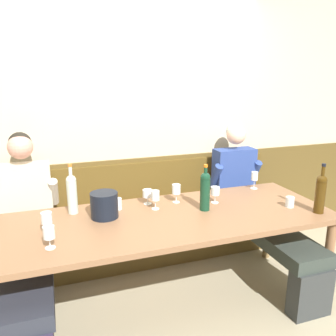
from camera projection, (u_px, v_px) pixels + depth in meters
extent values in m
cube|color=tan|center=(170.00, 310.00, 2.68)|extent=(6.80, 6.80, 0.02)
cube|color=beige|center=(132.00, 115.00, 3.31)|extent=(6.80, 0.08, 2.80)
cube|color=brown|center=(136.00, 205.00, 3.50)|extent=(6.80, 0.03, 0.98)
cube|color=brown|center=(142.00, 239.00, 3.36)|extent=(2.81, 0.42, 0.44)
cube|color=brown|center=(142.00, 216.00, 3.30)|extent=(2.76, 0.39, 0.05)
cube|color=brown|center=(136.00, 185.00, 3.41)|extent=(2.81, 0.04, 0.45)
cube|color=brown|center=(167.00, 219.00, 2.55)|extent=(2.51, 0.92, 0.04)
cylinder|color=brown|center=(328.00, 263.00, 2.66)|extent=(0.07, 0.07, 0.71)
cylinder|color=brown|center=(4.00, 266.00, 2.62)|extent=(0.07, 0.07, 0.71)
cylinder|color=brown|center=(268.00, 224.00, 3.37)|extent=(0.07, 0.07, 0.71)
cube|color=#252934|center=(26.00, 272.00, 2.40)|extent=(0.36, 1.21, 0.11)
cube|color=#BFB6A3|center=(26.00, 197.00, 2.90)|extent=(0.42, 0.21, 0.57)
sphere|color=tan|center=(20.00, 147.00, 2.78)|extent=(0.20, 0.20, 0.20)
sphere|color=black|center=(20.00, 143.00, 2.80)|extent=(0.18, 0.18, 0.18)
cylinder|color=#BFB6A3|center=(53.00, 192.00, 2.92)|extent=(0.08, 0.20, 0.27)
cube|color=#2D3132|center=(310.00, 292.00, 2.58)|extent=(0.32, 0.14, 0.38)
cube|color=#2E3733|center=(268.00, 232.00, 3.03)|extent=(0.35, 1.22, 0.11)
cube|color=navy|center=(234.00, 176.00, 3.53)|extent=(0.42, 0.18, 0.56)
sphere|color=beige|center=(236.00, 135.00, 3.41)|extent=(0.19, 0.19, 0.19)
sphere|color=silver|center=(235.00, 132.00, 3.42)|extent=(0.18, 0.18, 0.18)
cylinder|color=navy|center=(216.00, 176.00, 3.42)|extent=(0.08, 0.20, 0.27)
cylinder|color=navy|center=(254.00, 172.00, 3.56)|extent=(0.08, 0.20, 0.27)
cylinder|color=black|center=(104.00, 205.00, 2.51)|extent=(0.20, 0.20, 0.19)
cylinder|color=#123925|center=(205.00, 195.00, 2.64)|extent=(0.08, 0.08, 0.25)
sphere|color=#123925|center=(205.00, 177.00, 2.60)|extent=(0.08, 0.08, 0.08)
cylinder|color=#123925|center=(206.00, 172.00, 2.59)|extent=(0.03, 0.03, 0.07)
cylinder|color=orange|center=(206.00, 166.00, 2.58)|extent=(0.03, 0.03, 0.02)
cylinder|color=#412B0B|center=(320.00, 197.00, 2.59)|extent=(0.08, 0.08, 0.24)
sphere|color=#412B0B|center=(322.00, 180.00, 2.55)|extent=(0.08, 0.08, 0.08)
cylinder|color=#412B0B|center=(323.00, 173.00, 2.54)|extent=(0.03, 0.03, 0.10)
cylinder|color=black|center=(324.00, 165.00, 2.52)|extent=(0.03, 0.03, 0.02)
cylinder|color=#B6C8BB|center=(72.00, 198.00, 2.58)|extent=(0.07, 0.07, 0.25)
sphere|color=#B6C8BB|center=(71.00, 180.00, 2.54)|extent=(0.07, 0.07, 0.07)
cylinder|color=#B6C8BB|center=(70.00, 173.00, 2.53)|extent=(0.03, 0.03, 0.09)
cylinder|color=orange|center=(70.00, 165.00, 2.51)|extent=(0.03, 0.03, 0.02)
cylinder|color=silver|center=(215.00, 202.00, 2.82)|extent=(0.06, 0.06, 0.00)
cylinder|color=silver|center=(215.00, 198.00, 2.81)|extent=(0.01, 0.01, 0.07)
cylinder|color=silver|center=(215.00, 191.00, 2.79)|extent=(0.07, 0.07, 0.07)
cylinder|color=silver|center=(254.00, 188.00, 3.18)|extent=(0.07, 0.07, 0.00)
cylinder|color=silver|center=(254.00, 184.00, 3.16)|extent=(0.01, 0.01, 0.08)
cylinder|color=silver|center=(255.00, 176.00, 3.14)|extent=(0.06, 0.06, 0.08)
cylinder|color=beige|center=(254.00, 179.00, 3.15)|extent=(0.05, 0.05, 0.02)
cylinder|color=silver|center=(176.00, 202.00, 2.83)|extent=(0.06, 0.06, 0.00)
cylinder|color=silver|center=(176.00, 198.00, 2.82)|extent=(0.01, 0.01, 0.07)
cylinder|color=silver|center=(176.00, 189.00, 2.80)|extent=(0.07, 0.07, 0.08)
cylinder|color=silver|center=(148.00, 204.00, 2.79)|extent=(0.07, 0.07, 0.00)
cylinder|color=silver|center=(148.00, 200.00, 2.78)|extent=(0.01, 0.01, 0.06)
cylinder|color=silver|center=(148.00, 193.00, 2.77)|extent=(0.08, 0.08, 0.06)
cylinder|color=silver|center=(155.00, 209.00, 2.69)|extent=(0.06, 0.06, 0.00)
cylinder|color=silver|center=(155.00, 204.00, 2.68)|extent=(0.01, 0.01, 0.07)
cylinder|color=silver|center=(155.00, 195.00, 2.66)|extent=(0.06, 0.06, 0.08)
cylinder|color=#E5DC7F|center=(155.00, 199.00, 2.66)|extent=(0.06, 0.06, 0.02)
cylinder|color=silver|center=(50.00, 248.00, 2.07)|extent=(0.06, 0.06, 0.00)
cylinder|color=silver|center=(50.00, 243.00, 2.07)|extent=(0.01, 0.01, 0.06)
cylinder|color=silver|center=(49.00, 232.00, 2.05)|extent=(0.07, 0.07, 0.08)
cylinder|color=silver|center=(48.00, 234.00, 2.25)|extent=(0.07, 0.07, 0.00)
cylinder|color=silver|center=(48.00, 229.00, 2.24)|extent=(0.01, 0.01, 0.08)
cylinder|color=silver|center=(47.00, 218.00, 2.22)|extent=(0.07, 0.07, 0.07)
cylinder|color=#E6DB7C|center=(47.00, 222.00, 2.23)|extent=(0.06, 0.06, 0.02)
cylinder|color=silver|center=(290.00, 202.00, 2.72)|extent=(0.07, 0.07, 0.08)
cylinder|color=silver|center=(118.00, 204.00, 2.67)|extent=(0.06, 0.06, 0.09)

